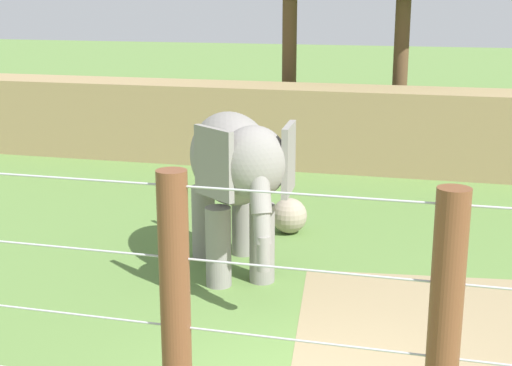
{
  "coord_description": "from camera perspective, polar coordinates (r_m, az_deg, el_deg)",
  "views": [
    {
      "loc": [
        1.11,
        -7.63,
        4.63
      ],
      "look_at": [
        -1.97,
        4.34,
        1.4
      ],
      "focal_mm": 51.09,
      "sensor_mm": 36.0,
      "label": 1
    }
  ],
  "objects": [
    {
      "name": "enrichment_ball",
      "position": [
        14.46,
        2.62,
        -2.57
      ],
      "size": [
        0.71,
        0.71,
        0.71
      ],
      "primitive_type": "sphere",
      "color": "gray",
      "rests_on": "ground"
    },
    {
      "name": "cable_fence",
      "position": [
        6.29,
        3.11,
        -14.0
      ],
      "size": [
        8.45,
        0.26,
        3.23
      ],
      "color": "brown",
      "rests_on": "ground"
    },
    {
      "name": "elephant",
      "position": [
        11.9,
        -1.68,
        1.1
      ],
      "size": [
        2.59,
        3.41,
        2.78
      ],
      "color": "gray",
      "rests_on": "ground"
    },
    {
      "name": "embankment_wall",
      "position": [
        19.8,
        11.01,
        4.08
      ],
      "size": [
        36.0,
        1.8,
        2.18
      ],
      "primitive_type": "cube",
      "color": "#997F56",
      "rests_on": "ground"
    }
  ]
}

